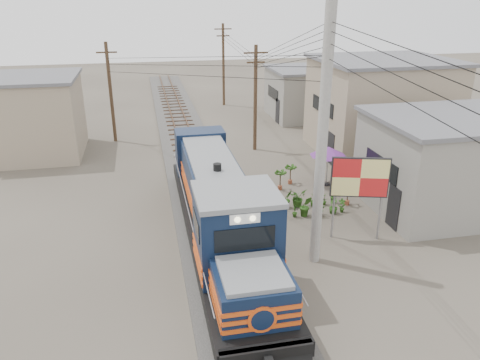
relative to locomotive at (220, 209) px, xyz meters
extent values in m
plane|color=#473F35|center=(0.00, -1.50, -1.68)|extent=(120.00, 120.00, 0.00)
cube|color=#595651|center=(0.00, 8.50, -1.60)|extent=(3.60, 70.00, 0.16)
cube|color=#51331E|center=(-0.54, 8.50, -1.42)|extent=(0.08, 70.00, 0.12)
cube|color=#51331E|center=(0.54, 8.50, -1.42)|extent=(0.08, 70.00, 0.12)
cube|color=black|center=(0.00, 0.05, -0.93)|extent=(2.80, 15.43, 0.53)
cube|color=black|center=(0.00, -4.77, -1.22)|extent=(2.12, 3.09, 0.63)
cube|color=black|center=(0.00, 4.87, -1.22)|extent=(2.12, 3.09, 0.63)
cube|color=#0D1A33|center=(0.00, -5.93, -0.11)|extent=(2.29, 2.31, 1.45)
cube|color=#0D1A33|center=(0.00, -3.52, 0.66)|extent=(2.74, 2.51, 2.99)
cube|color=slate|center=(0.00, -3.52, 2.21)|extent=(2.80, 2.63, 0.17)
cube|color=black|center=(0.00, -4.78, 1.19)|extent=(1.96, 0.06, 0.77)
cube|color=white|center=(0.00, -4.79, 1.92)|extent=(0.96, 0.06, 0.34)
cube|color=#0D1A33|center=(0.00, 2.46, 0.28)|extent=(2.18, 9.45, 2.22)
cube|color=slate|center=(0.00, 2.46, 1.44)|extent=(1.96, 9.45, 0.17)
cube|color=#DF4D15|center=(0.00, 0.05, -0.40)|extent=(2.84, 15.43, 0.14)
cube|color=#DF4D15|center=(0.00, 0.05, -0.11)|extent=(2.84, 15.43, 0.14)
cube|color=#DF4D15|center=(0.00, 0.05, 0.18)|extent=(2.84, 15.43, 0.14)
cylinder|color=#9E9B93|center=(3.50, -2.00, 3.32)|extent=(0.40, 0.40, 10.00)
cylinder|color=#4C3826|center=(4.50, 12.50, 1.82)|extent=(0.24, 0.24, 7.00)
cube|color=#4C3826|center=(4.50, 12.50, 4.82)|extent=(1.60, 0.10, 0.10)
cube|color=#4C3826|center=(4.50, 12.50, 4.22)|extent=(1.20, 0.10, 0.10)
cylinder|color=#4C3826|center=(4.80, 26.50, 2.07)|extent=(0.24, 0.24, 7.50)
cube|color=#4C3826|center=(4.80, 26.50, 5.32)|extent=(1.60, 0.10, 0.10)
cube|color=#4C3826|center=(4.80, 26.50, 4.72)|extent=(1.20, 0.10, 0.10)
cylinder|color=#4C3826|center=(-5.00, 16.50, 1.82)|extent=(0.24, 0.24, 7.00)
cube|color=#4C3826|center=(-5.00, 16.50, 4.82)|extent=(1.60, 0.10, 0.10)
cube|color=#4C3826|center=(-5.00, 16.50, 4.22)|extent=(1.20, 0.10, 0.10)
cube|color=gray|center=(11.50, 1.50, 0.57)|extent=(7.00, 6.00, 4.50)
cube|color=slate|center=(11.50, 1.50, 2.92)|extent=(7.35, 6.30, 0.20)
cube|color=black|center=(7.98, 1.50, 0.79)|extent=(0.05, 3.00, 0.90)
cube|color=gray|center=(12.50, 10.50, 1.32)|extent=(8.00, 7.00, 6.00)
cube|color=slate|center=(12.50, 10.50, 4.42)|extent=(8.40, 7.35, 0.20)
cube|color=black|center=(8.48, 10.50, 1.62)|extent=(0.05, 3.50, 0.90)
cube|color=gray|center=(11.00, 20.50, 0.32)|extent=(6.00, 6.00, 4.00)
cube|color=slate|center=(11.00, 20.50, 2.42)|extent=(6.30, 6.30, 0.20)
cube|color=black|center=(7.98, 20.50, 0.52)|extent=(0.05, 3.00, 0.90)
cube|color=gray|center=(-10.00, 14.50, 0.82)|extent=(6.00, 6.00, 5.00)
cube|color=slate|center=(-10.00, 14.50, 3.42)|extent=(6.30, 6.30, 0.20)
cylinder|color=#99999E|center=(4.92, -0.33, -0.30)|extent=(0.10, 0.10, 2.76)
cylinder|color=#99999E|center=(6.83, -0.88, -0.30)|extent=(0.10, 0.10, 2.76)
cube|color=black|center=(5.87, -0.60, 1.19)|extent=(2.36, 0.79, 1.77)
cube|color=red|center=(5.87, -0.63, 1.19)|extent=(2.25, 0.72, 1.66)
cylinder|color=black|center=(6.94, 5.42, -1.63)|extent=(0.41, 0.41, 0.10)
cylinder|color=#99999E|center=(6.94, 5.42, -0.66)|extent=(0.05, 0.05, 2.05)
cone|color=#692A80|center=(6.94, 5.42, 0.32)|extent=(2.49, 2.49, 0.51)
imported|color=black|center=(7.55, 5.70, -0.88)|extent=(0.68, 0.55, 1.61)
imported|color=#254C15|center=(3.95, 1.89, -1.30)|extent=(0.30, 0.42, 0.77)
imported|color=#254C15|center=(4.48, 1.89, -1.15)|extent=(0.64, 0.54, 1.06)
imported|color=#254C15|center=(5.07, 1.78, -1.29)|extent=(0.72, 0.79, 0.78)
imported|color=#254C15|center=(5.91, 1.90, -1.30)|extent=(0.48, 0.48, 0.76)
imported|color=#254C15|center=(6.38, 1.94, -1.32)|extent=(0.41, 0.30, 0.72)
imported|color=#254C15|center=(3.89, 3.01, -1.21)|extent=(0.61, 0.54, 0.94)
imported|color=#254C15|center=(4.48, 3.09, -1.23)|extent=(1.05, 1.02, 0.90)
imported|color=#254C15|center=(5.27, 2.88, -1.34)|extent=(0.49, 0.49, 0.68)
imported|color=#254C15|center=(5.86, 2.93, -1.34)|extent=(0.43, 0.41, 0.67)
imported|color=#254C15|center=(6.43, 3.06, -1.33)|extent=(0.43, 0.37, 0.70)
camera|label=1|loc=(-2.80, -17.44, 8.41)|focal=35.00mm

